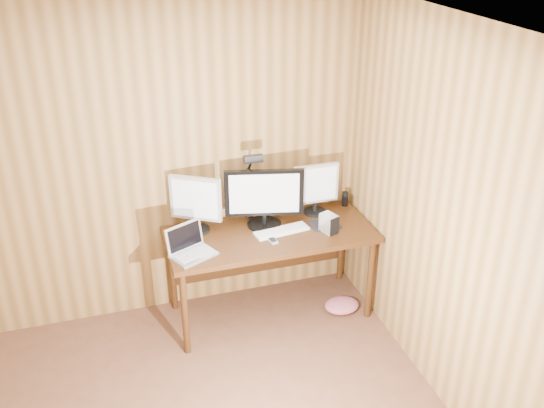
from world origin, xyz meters
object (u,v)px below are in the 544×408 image
keyboard (282,231)px  mouse (325,222)px  desk (267,242)px  monitor_center (264,197)px  speaker (345,199)px  phone (273,240)px  monitor_right (316,188)px  laptop (190,247)px  monitor_left (196,202)px  desk_lamp (251,176)px  hard_drive (329,223)px

keyboard → mouse: mouse is taller
desk → monitor_center: bearing=101.3°
mouse → speaker: 0.39m
monitor_center → mouse: (0.46, -0.13, -0.23)m
phone → speaker: 0.85m
monitor_right → laptop: 1.16m
monitor_left → monitor_right: monitor_left is taller
mouse → desk: bearing=172.0°
monitor_left → monitor_right: (0.98, 0.01, -0.02)m
monitor_left → laptop: monitor_left is taller
keyboard → desk_lamp: desk_lamp is taller
phone → hard_drive: bearing=-4.8°
phone → monitor_left: bearing=140.9°
hard_drive → speaker: hard_drive is taller
phone → keyboard: bearing=40.6°
hard_drive → monitor_right: bearing=68.3°
monitor_center → laptop: (-0.64, -0.25, -0.19)m
monitor_right → desk_lamp: (-0.53, 0.03, 0.16)m
desk → desk_lamp: size_ratio=2.53×
keyboard → phone: size_ratio=3.87×
monitor_right → desk_lamp: size_ratio=0.67×
monitor_center → mouse: size_ratio=5.69×
mouse → phone: bearing=-162.8°
phone → desk_lamp: size_ratio=0.18×
desk → hard_drive: size_ratio=10.18×
keyboard → phone: bearing=-141.2°
monitor_left → mouse: 1.02m
mouse → desk_lamp: (-0.53, 0.24, 0.37)m
monitor_right → hard_drive: bearing=-91.8°
monitor_center → monitor_right: (0.46, 0.08, -0.02)m
keyboard → hard_drive: bearing=-24.7°
monitor_center → hard_drive: 0.54m
monitor_right → speaker: (0.29, 0.05, -0.17)m
keyboard → hard_drive: (0.35, -0.10, 0.06)m
speaker → mouse: bearing=-137.5°
monitor_right → phone: monitor_right is taller
desk → keyboard: size_ratio=3.63×
monitor_left → desk_lamp: bearing=35.4°
desk → speaker: size_ratio=13.21×
monitor_left → hard_drive: 1.03m
mouse → hard_drive: size_ratio=0.67×
keyboard → desk_lamp: bearing=116.4°
phone → monitor_center: bearing=81.2°
desk → monitor_left: 0.66m
desk → monitor_right: monitor_right is taller
laptop → phone: size_ratio=3.27×
hard_drive → speaker: (0.30, 0.38, -0.01)m
laptop → hard_drive: (1.08, 0.00, 0.02)m
desk → laptop: 0.70m
monitor_center → keyboard: 0.29m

